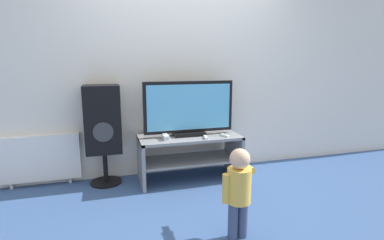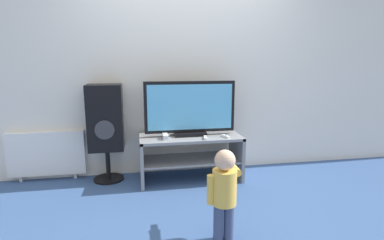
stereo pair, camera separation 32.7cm
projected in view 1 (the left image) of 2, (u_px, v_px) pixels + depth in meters
ground_plane at (196, 187)px, 3.27m from camera, size 16.00×16.00×0.00m
wall_back at (182, 66)px, 3.58m from camera, size 10.00×0.06×2.60m
tv_stand at (190, 151)px, 3.45m from camera, size 1.15×0.51×0.52m
television at (189, 109)px, 3.38m from camera, size 1.03×0.20×0.62m
game_console at (165, 137)px, 3.26m from camera, size 0.06×0.18×0.05m
remote_primary at (225, 136)px, 3.38m from camera, size 0.07×0.13×0.03m
remote_secondary at (206, 137)px, 3.30m from camera, size 0.06×0.13×0.03m
child at (239, 186)px, 2.27m from camera, size 0.27×0.42×0.72m
speaker_tower at (103, 121)px, 3.25m from camera, size 0.38×0.34×1.10m
radiator at (39, 158)px, 3.26m from camera, size 0.85×0.08×0.57m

